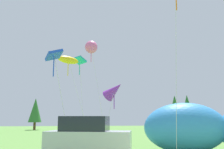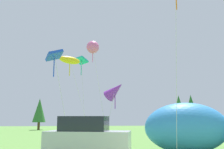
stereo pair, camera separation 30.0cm
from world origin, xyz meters
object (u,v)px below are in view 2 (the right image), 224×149
(kite_pink_octopus, at_px, (93,47))
(kite_yellow_hero, at_px, (70,60))
(kite_teal_diamond, at_px, (81,62))
(kite_purple_delta, at_px, (115,90))
(parked_car, at_px, (87,139))
(inflatable_cat, at_px, (202,130))
(kite_blue_box, at_px, (55,57))

(kite_pink_octopus, bearing_deg, kite_yellow_hero, -166.30)
(kite_teal_diamond, xyz_separation_m, kite_purple_delta, (2.40, -3.85, -2.87))
(parked_car, bearing_deg, kite_purple_delta, 82.10)
(inflatable_cat, relative_size, kite_yellow_hero, 1.06)
(inflatable_cat, height_order, kite_pink_octopus, kite_pink_octopus)
(kite_blue_box, xyz_separation_m, kite_pink_octopus, (2.53, 5.79, 2.34))
(kite_blue_box, bearing_deg, kite_purple_delta, 33.62)
(kite_pink_octopus, bearing_deg, kite_blue_box, -113.63)
(kite_yellow_hero, bearing_deg, kite_blue_box, -97.09)
(kite_purple_delta, bearing_deg, kite_pink_octopus, 115.11)
(kite_yellow_hero, bearing_deg, kite_teal_diamond, 51.44)
(kite_yellow_hero, xyz_separation_m, kite_purple_delta, (3.34, -2.67, -2.69))
(inflatable_cat, height_order, kite_purple_delta, kite_purple_delta)
(kite_yellow_hero, bearing_deg, parked_car, -79.94)
(kite_blue_box, bearing_deg, parked_car, -45.06)
(kite_teal_diamond, height_order, kite_pink_octopus, kite_pink_octopus)
(kite_blue_box, height_order, kite_purple_delta, kite_blue_box)
(inflatable_cat, relative_size, kite_teal_diamond, 1.03)
(kite_purple_delta, bearing_deg, kite_teal_diamond, 121.94)
(parked_car, height_order, kite_blue_box, kite_blue_box)
(inflatable_cat, bearing_deg, kite_yellow_hero, 160.17)
(inflatable_cat, distance_m, kite_pink_octopus, 10.90)
(kite_teal_diamond, relative_size, kite_yellow_hero, 1.04)
(parked_car, relative_size, kite_pink_octopus, 0.52)
(kite_teal_diamond, bearing_deg, parked_car, -87.58)
(kite_teal_diamond, bearing_deg, kite_purple_delta, -58.06)
(kite_yellow_hero, bearing_deg, kite_pink_octopus, 13.70)
(kite_teal_diamond, height_order, kite_purple_delta, kite_teal_diamond)
(kite_blue_box, bearing_deg, kite_pink_octopus, 66.37)
(parked_car, xyz_separation_m, inflatable_cat, (7.06, 2.01, 0.34))
(kite_teal_diamond, relative_size, kite_blue_box, 1.20)
(inflatable_cat, distance_m, kite_purple_delta, 6.24)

